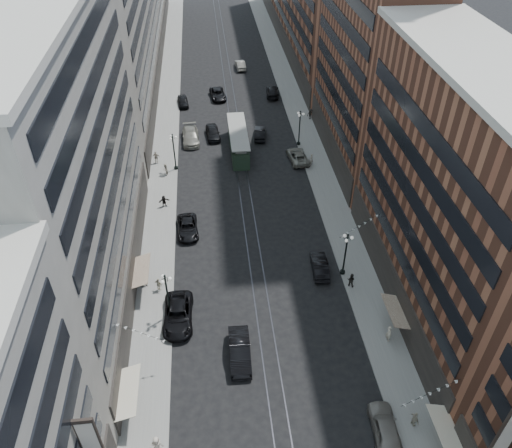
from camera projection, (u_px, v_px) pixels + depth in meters
name	position (u px, v px, depth m)	size (l,w,h in m)	color
ground	(238.00, 148.00, 75.18)	(220.00, 220.00, 0.00)	black
sidewalk_west	(167.00, 121.00, 81.98)	(4.00, 180.00, 0.15)	gray
sidewalk_east	(299.00, 114.00, 83.77)	(4.00, 180.00, 0.15)	gray
rail_west	(229.00, 118.00, 82.86)	(0.12, 180.00, 0.02)	#2D2D33
rail_east	(238.00, 118.00, 82.97)	(0.12, 180.00, 0.02)	#2D2D33
building_west_mid	(67.00, 175.00, 44.11)	(8.00, 36.00, 28.00)	gray
building_east_mid	(454.00, 202.00, 44.25)	(8.00, 30.00, 24.00)	brown
building_east_tower	(377.00, 6.00, 60.28)	(8.00, 26.00, 42.00)	brown
lamppost_sw_far	(167.00, 294.00, 47.71)	(1.03, 1.14, 5.52)	black
lamppost_sw_mid	(174.00, 151.00, 68.62)	(1.03, 1.14, 5.52)	black
lamppost_se_far	(345.00, 253.00, 52.31)	(1.03, 1.14, 5.52)	black
lamppost_se_mid	(300.00, 127.00, 73.98)	(1.03, 1.14, 5.52)	black
streetcar	(238.00, 141.00, 73.83)	(2.60, 11.77, 3.25)	#233827
car_2	(178.00, 315.00, 48.65)	(2.80, 6.07, 1.69)	black
car_4	(385.00, 428.00, 39.52)	(2.02, 5.02, 1.71)	gray
car_5	(240.00, 351.00, 45.24)	(1.89, 5.42, 1.79)	black
pedestrian_1	(157.00, 445.00, 38.19)	(0.94, 0.51, 1.92)	beige
pedestrian_2	(145.00, 281.00, 52.14)	(0.74, 0.41, 1.52)	black
pedestrian_4	(415.00, 419.00, 39.98)	(0.98, 0.45, 1.67)	#ADA58F
car_7	(188.00, 227.00, 59.35)	(2.37, 5.14, 1.43)	black
car_8	(191.00, 136.00, 76.32)	(2.49, 6.12, 1.78)	gray
car_9	(183.00, 101.00, 86.18)	(1.74, 4.32, 1.47)	black
car_10	(320.00, 266.00, 54.14)	(1.63, 4.66, 1.54)	black
car_11	(298.00, 156.00, 72.00)	(2.46, 5.33, 1.48)	gray
car_12	(272.00, 92.00, 89.20)	(2.18, 5.36, 1.56)	black
car_13	(213.00, 132.00, 77.28)	(1.99, 4.95, 1.69)	black
car_14	(240.00, 65.00, 99.00)	(1.68, 4.81, 1.58)	gray
pedestrian_5	(164.00, 201.00, 63.15)	(1.44, 0.41, 1.55)	black
pedestrian_6	(156.00, 157.00, 71.15)	(1.08, 0.49, 1.84)	#BCAE9C
pedestrian_7	(351.00, 280.00, 52.18)	(0.80, 0.44, 1.65)	black
pedestrian_8	(311.00, 159.00, 70.85)	(0.61, 0.40, 1.69)	#ADA28F
pedestrian_9	(310.00, 114.00, 81.76)	(1.15, 0.48, 1.79)	black
car_extra_0	(260.00, 133.00, 77.27)	(1.62, 4.64, 1.53)	black
car_extra_1	(218.00, 94.00, 88.44)	(2.47, 5.37, 1.49)	black
pedestrian_extra_0	(165.00, 170.00, 68.67)	(0.84, 0.46, 1.74)	#9E9683
pedestrian_extra_1	(159.00, 284.00, 51.69)	(0.95, 0.43, 1.62)	beige
pedestrian_extra_2	(389.00, 333.00, 46.60)	(0.68, 0.45, 1.87)	beige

